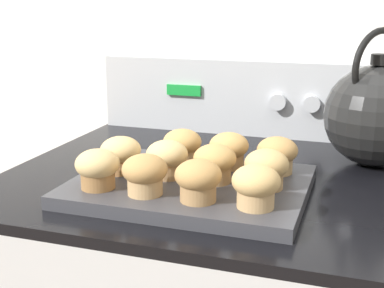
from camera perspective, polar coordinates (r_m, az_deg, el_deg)
wall_back at (r=1.31m, az=7.69°, el=14.44°), size 8.00×0.05×2.40m
control_panel at (r=1.28m, az=6.98°, el=4.91°), size 0.76×0.07×0.18m
muffin_pan at (r=0.90m, az=-0.14°, el=-4.49°), size 0.38×0.30×0.02m
muffin_r0_c0 at (r=0.86m, az=-10.05°, el=-2.54°), size 0.07×0.07×0.06m
muffin_r0_c1 at (r=0.83m, az=-5.06°, el=-3.16°), size 0.07×0.07×0.06m
muffin_r0_c2 at (r=0.80m, az=0.66°, el=-3.82°), size 0.07×0.07×0.06m
muffin_r0_c3 at (r=0.78m, az=6.84°, el=-4.42°), size 0.07×0.07×0.06m
muffin_r1_c0 at (r=0.94m, az=-7.61°, el=-1.04°), size 0.07×0.07×0.06m
muffin_r1_c1 at (r=0.90m, az=-2.68°, el=-1.50°), size 0.07×0.07×0.06m
muffin_r1_c2 at (r=0.88m, az=2.44°, el=-1.99°), size 0.07×0.07×0.06m
muffin_r1_c3 at (r=0.86m, az=7.94°, el=-2.56°), size 0.07×0.07×0.06m
muffin_r2_c1 at (r=0.98m, az=-1.04°, el=-0.15°), size 0.07×0.07×0.06m
muffin_r2_c2 at (r=0.96m, az=3.96°, el=-0.57°), size 0.07×0.07×0.06m
muffin_r2_c3 at (r=0.94m, az=9.07°, el=-1.08°), size 0.07×0.07×0.06m
tea_kettle at (r=1.09m, az=19.02°, el=3.08°), size 0.20×0.22×0.27m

